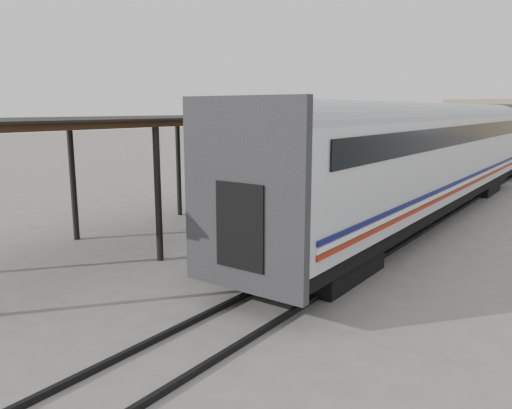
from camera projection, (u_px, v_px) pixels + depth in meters
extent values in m
plane|color=slate|center=(238.00, 252.00, 15.58)|extent=(160.00, 160.00, 0.00)
cube|color=silver|center=(426.00, 156.00, 19.62)|extent=(3.00, 24.00, 2.90)
cube|color=#28282B|center=(243.00, 199.00, 10.15)|extent=(3.04, 0.22, 3.50)
cube|color=black|center=(390.00, 131.00, 20.32)|extent=(0.04, 22.08, 0.65)
cube|color=black|center=(424.00, 198.00, 19.94)|extent=(2.55, 23.04, 0.50)
cube|color=#28282B|center=(498.00, 139.00, 30.84)|extent=(3.04, 0.22, 3.50)
cube|color=black|center=(507.00, 120.00, 41.01)|extent=(0.04, 22.08, 0.65)
cube|color=black|center=(282.00, 193.00, 13.66)|extent=(0.50, 1.70, 2.00)
imported|color=white|center=(282.00, 198.00, 13.68)|extent=(0.72, 0.89, 1.72)
cube|color=#A46946|center=(267.00, 218.00, 13.91)|extent=(0.57, 0.25, 0.42)
cube|color=#422B19|center=(405.00, 115.00, 35.88)|extent=(4.60, 64.00, 0.18)
cube|color=black|center=(405.00, 113.00, 35.86)|extent=(4.90, 64.30, 0.06)
cylinder|color=black|center=(377.00, 141.00, 37.44)|extent=(0.20, 0.20, 4.00)
cylinder|color=black|center=(474.00, 128.00, 62.11)|extent=(0.20, 0.20, 4.00)
cylinder|color=black|center=(432.00, 144.00, 35.08)|extent=(0.20, 0.20, 4.00)
cylinder|color=black|center=(511.00, 129.00, 59.75)|extent=(0.20, 0.20, 4.00)
cube|color=tan|center=(484.00, 117.00, 86.02)|extent=(12.00, 8.00, 6.00)
cube|color=olive|center=(241.00, 240.00, 13.95)|extent=(1.73, 2.61, 0.12)
cube|color=black|center=(241.00, 252.00, 14.02)|extent=(1.61, 2.49, 0.06)
cylinder|color=black|center=(203.00, 263.00, 13.81)|extent=(0.16, 0.41, 0.40)
cylinder|color=black|center=(225.00, 272.00, 13.08)|extent=(0.16, 0.41, 0.40)
cylinder|color=black|center=(254.00, 250.00, 15.06)|extent=(0.16, 0.41, 0.40)
cylinder|color=black|center=(277.00, 258.00, 14.33)|extent=(0.16, 0.41, 0.40)
cube|color=#353538|center=(248.00, 229.00, 14.50)|extent=(0.71, 0.58, 0.21)
cube|color=#A46946|center=(267.00, 232.00, 14.15)|extent=(0.68, 0.62, 0.20)
cube|color=black|center=(233.00, 231.00, 14.18)|extent=(0.76, 0.61, 0.27)
cube|color=#4D5030|center=(250.00, 236.00, 13.80)|extent=(0.57, 0.43, 0.19)
cube|color=#45341B|center=(248.00, 223.00, 14.36)|extent=(0.57, 0.46, 0.18)
cube|color=#A46946|center=(235.00, 223.00, 14.16)|extent=(0.59, 0.45, 0.22)
cube|color=#353538|center=(248.00, 217.00, 14.31)|extent=(0.46, 0.37, 0.15)
cube|color=black|center=(250.00, 229.00, 13.83)|extent=(0.52, 0.46, 0.16)
cube|color=maroon|center=(395.00, 171.00, 31.95)|extent=(0.96, 1.45, 0.83)
cube|color=maroon|center=(397.00, 162.00, 32.16)|extent=(0.83, 0.63, 0.32)
cylinder|color=black|center=(387.00, 177.00, 31.77)|extent=(0.14, 0.34, 0.33)
cylinder|color=black|center=(398.00, 177.00, 31.41)|extent=(0.14, 0.34, 0.33)
cylinder|color=black|center=(391.00, 175.00, 32.62)|extent=(0.14, 0.34, 0.33)
cylinder|color=black|center=(402.00, 175.00, 32.26)|extent=(0.14, 0.34, 0.33)
imported|color=navy|center=(232.00, 216.00, 13.16)|extent=(0.56, 0.66, 1.55)
imported|color=black|center=(370.00, 173.00, 27.50)|extent=(1.20, 0.78, 1.89)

